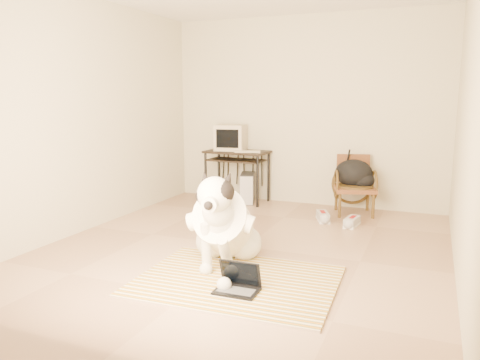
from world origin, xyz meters
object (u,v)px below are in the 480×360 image
Objects in this scene: dog at (224,226)px; backpack at (355,174)px; pc_tower at (248,188)px; laptop at (238,284)px; computer_desk at (237,158)px; rattan_chair at (354,185)px; crt_monitor at (231,138)px.

backpack is (0.80, 2.52, 0.15)m from dog.
laptop is at bearing -69.73° from pc_tower.
computer_desk reaches higher than laptop.
backpack reaches higher than laptop.
dog is 1.64× the size of rattan_chair.
dog is 0.71m from laptop.
computer_desk is at bearing -26.04° from crt_monitor.
pc_tower is at bearing 110.27° from laptop.
rattan_chair is (0.43, 3.02, 0.32)m from laptop.
dog reaches higher than pc_tower.
dog is 1.37× the size of computer_desk.
backpack is at bearing -1.00° from computer_desk.
rattan_chair is at bearing -2.63° from pc_tower.
computer_desk is 1.75m from backpack.
computer_desk is 1.88× the size of pc_tower.
laptop is 0.37× the size of computer_desk.
crt_monitor reaches higher than dog.
pc_tower is at bearing 178.29° from backpack.
computer_desk is 0.47m from pc_tower.
dog is 2.64m from backpack.
rattan_chair reaches higher than pc_tower.
dog is 2.87m from crt_monitor.
crt_monitor is 0.89× the size of backpack.
backpack is (1.58, -0.05, 0.31)m from pc_tower.
laptop is at bearing -65.46° from crt_monitor.
dog is 2.57× the size of pc_tower.
backpack is (0.44, 3.04, 0.45)m from laptop.
backpack is at bearing 72.44° from dog.
backpack is (0.00, 0.03, 0.14)m from rattan_chair.
laptop is at bearing -66.94° from computer_desk.
computer_desk is at bearing 110.40° from dog.
pc_tower is 1.61m from backpack.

